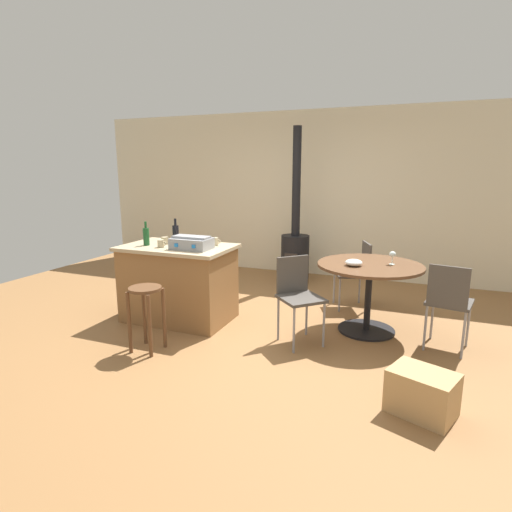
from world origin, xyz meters
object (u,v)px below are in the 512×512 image
Objects in this scene: wooden_stool at (146,305)px; folding_chair_far at (356,270)px; folding_chair_near at (449,300)px; cup_1 at (161,244)px; cup_2 at (165,240)px; toolbox at (192,243)px; folding_chair_left at (298,292)px; bottle_2 at (176,234)px; serving_bowl at (354,263)px; dining_table at (369,280)px; wine_glass at (393,255)px; bottle_1 at (146,236)px; cardboard_box at (422,393)px; kitchen_island at (179,283)px; bottle_0 at (176,233)px; cup_0 at (215,242)px; wood_stove at (295,246)px.

wooden_stool is 0.76× the size of folding_chair_far.
folding_chair_near is 3.07m from cup_1.
toolbox is at bearing -19.82° from cup_2.
bottle_2 is at bearing 167.09° from folding_chair_left.
serving_bowl is (1.80, 1.15, 0.33)m from wooden_stool.
dining_table is 7.81× the size of wine_glass.
bottle_1 is 0.62× the size of cardboard_box.
wine_glass reaches higher than kitchen_island.
bottle_1 is at bearing -130.14° from bottle_0.
wine_glass reaches higher than dining_table.
wooden_stool is 2.17m from serving_bowl.
bottle_2 reaches higher than cup_2.
serving_bowl is (-0.15, -0.15, 0.21)m from dining_table.
bottle_2 is at bearing 178.62° from folding_chair_near.
wooden_stool is 2.94m from folding_chair_near.
cardboard_box is (2.88, -1.30, -0.82)m from bottle_2.
folding_chair_near is 3.13m from bottle_2.
folding_chair_far is 6.90× the size of cup_2.
cup_2 is at bearing -151.03° from folding_chair_far.
bottle_1 is 1.55× the size of serving_bowl.
folding_chair_far is 2.46m from cup_1.
bottle_2 is (-0.19, 0.28, 0.53)m from kitchen_island.
folding_chair_near is 7.98× the size of cup_1.
bottle_1 reaches higher than dining_table.
dining_table is at bearing 8.52° from cup_0.
cardboard_box is at bearing -24.32° from bottle_2.
bottle_0 is 2.11m from serving_bowl.
wood_stove is 8.56× the size of bottle_1.
bottle_2 is 2.17m from serving_bowl.
cup_0 is at bearing -179.47° from folding_chair_near.
toolbox is 1.55× the size of bottle_1.
wine_glass is at bearing 30.03° from serving_bowl.
wine_glass is at bearing 14.79° from cup_1.
dining_table is 2.30m from bottle_0.
cardboard_box is at bearing -22.94° from bottle_0.
bottle_0 is at bearing 56.15° from cup_2.
cup_1 is (0.23, -0.04, -0.06)m from bottle_1.
wooden_stool is at bearing -72.43° from bottle_2.
folding_chair_left is 1.56m from cardboard_box.
kitchen_island is 11.50× the size of cup_1.
toolbox is 0.96× the size of cardboard_box.
cup_0 is at bearing 77.86° from wooden_stool.
cup_2 is (-0.45, 0.16, -0.03)m from toolbox.
folding_chair_near is at bearing -28.43° from wine_glass.
wood_stove is (0.64, 2.96, 0.11)m from wooden_stool.
wood_stove is at bearing 62.17° from bottle_1.
bottle_2 reaches higher than kitchen_island.
toolbox is 2.72m from cardboard_box.
cup_1 is 0.21m from cup_2.
bottle_1 is 2.29× the size of cup_0.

